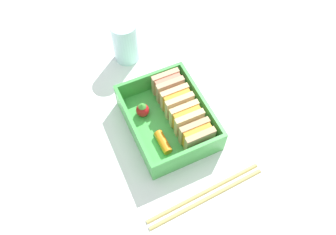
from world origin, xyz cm
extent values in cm
cube|color=white|center=(0.00, 0.00, -1.00)|extent=(120.00, 120.00, 2.00)
cube|color=green|center=(0.00, 0.00, 0.60)|extent=(17.17, 13.53, 1.20)
cube|color=green|center=(0.00, 6.46, 3.26)|extent=(17.17, 0.60, 4.12)
cube|color=green|center=(0.00, -6.46, 3.26)|extent=(17.17, 0.60, 4.12)
cube|color=green|center=(-8.29, 0.00, 3.26)|extent=(0.60, 12.33, 4.12)
cube|color=green|center=(8.29, 0.00, 3.26)|extent=(0.60, 12.33, 4.12)
cube|color=tan|center=(-6.80, 2.64, 3.53)|extent=(1.03, 5.28, 4.66)
cube|color=#D87259|center=(-5.76, 2.64, 3.53)|extent=(1.03, 4.86, 4.28)
cube|color=tan|center=(-4.73, 2.64, 3.53)|extent=(1.03, 5.28, 4.66)
cube|color=#E5B686|center=(-2.95, 2.64, 3.53)|extent=(1.03, 5.28, 4.66)
cube|color=orange|center=(-1.92, 2.64, 3.53)|extent=(1.03, 4.86, 4.28)
cube|color=#E5B686|center=(-0.89, 2.64, 3.53)|extent=(1.03, 5.28, 4.66)
cube|color=#E4C488|center=(0.89, 2.64, 3.53)|extent=(1.03, 5.28, 4.66)
cube|color=orange|center=(1.92, 2.64, 3.53)|extent=(1.03, 4.86, 4.28)
cube|color=#E4C488|center=(2.95, 2.64, 3.53)|extent=(1.03, 5.28, 4.66)
cube|color=tan|center=(4.73, 2.64, 3.53)|extent=(1.03, 5.28, 4.66)
cube|color=orange|center=(5.76, 2.64, 3.53)|extent=(1.03, 4.86, 4.28)
cube|color=tan|center=(6.80, 2.64, 3.53)|extent=(1.03, 5.28, 4.66)
sphere|color=red|center=(-3.47, -3.41, 2.41)|extent=(2.42, 2.42, 2.42)
cone|color=#3D8833|center=(-3.47, -3.41, 3.92)|extent=(1.45, 1.45, 0.60)
cylinder|color=orange|center=(3.73, -2.66, 1.97)|extent=(4.22, 1.64, 1.55)
cylinder|color=tan|center=(13.97, -0.41, 0.35)|extent=(1.64, 20.74, 0.70)
cylinder|color=tan|center=(15.08, -0.36, 0.35)|extent=(1.64, 20.74, 0.70)
cylinder|color=silver|center=(-18.52, -0.74, 4.42)|extent=(5.15, 5.15, 8.84)
camera|label=1|loc=(27.10, -12.56, 51.89)|focal=35.00mm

